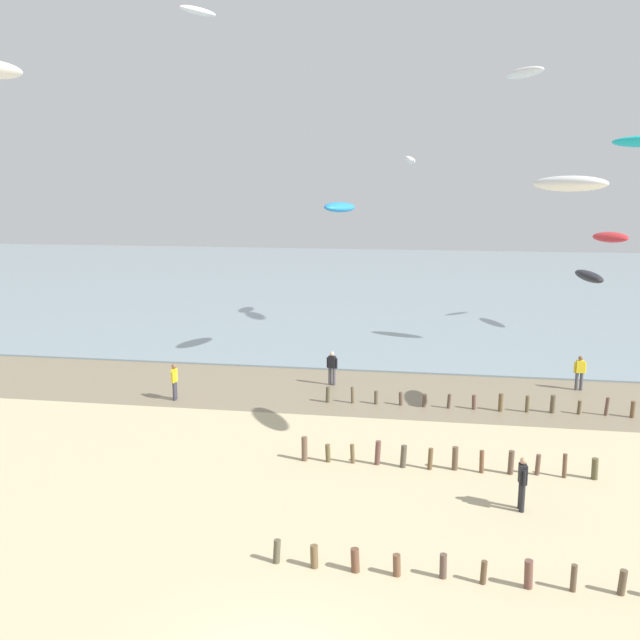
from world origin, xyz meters
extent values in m
cube|color=#84755B|center=(0.00, 19.70, 0.00)|extent=(120.00, 7.35, 0.01)
cube|color=#7F939E|center=(0.00, 58.37, 0.05)|extent=(160.00, 70.00, 0.10)
cylinder|color=brown|center=(-0.80, 4.29, 0.32)|extent=(0.21, 0.21, 0.65)
cylinder|color=brown|center=(0.21, 4.22, 0.31)|extent=(0.22, 0.21, 0.62)
cylinder|color=brown|center=(1.28, 4.20, 0.31)|extent=(0.25, 0.23, 0.64)
cylinder|color=brown|center=(2.34, 4.17, 0.29)|extent=(0.22, 0.21, 0.59)
cylinder|color=brown|center=(3.50, 4.26, 0.33)|extent=(0.19, 0.20, 0.66)
cylinder|color=brown|center=(4.49, 4.17, 0.30)|extent=(0.17, 0.17, 0.61)
cylinder|color=brown|center=(5.56, 4.15, 0.37)|extent=(0.23, 0.23, 0.76)
cylinder|color=brown|center=(6.63, 4.19, 0.35)|extent=(0.15, 0.16, 0.71)
cylinder|color=brown|center=(7.77, 4.23, 0.32)|extent=(0.21, 0.19, 0.65)
cylinder|color=brown|center=(-1.33, 11.10, 0.44)|extent=(0.22, 0.23, 0.88)
cylinder|color=brown|center=(-0.48, 11.11, 0.32)|extent=(0.20, 0.18, 0.66)
cylinder|color=brown|center=(0.41, 11.13, 0.35)|extent=(0.18, 0.18, 0.71)
cylinder|color=brown|center=(1.31, 11.13, 0.44)|extent=(0.23, 0.23, 0.90)
cylinder|color=brown|center=(2.22, 11.07, 0.40)|extent=(0.24, 0.23, 0.81)
cylinder|color=brown|center=(3.15, 11.03, 0.38)|extent=(0.19, 0.18, 0.77)
cylinder|color=brown|center=(4.00, 11.13, 0.42)|extent=(0.21, 0.23, 0.84)
cylinder|color=brown|center=(4.90, 11.04, 0.40)|extent=(0.17, 0.19, 0.80)
cylinder|color=brown|center=(5.88, 11.05, 0.42)|extent=(0.21, 0.22, 0.85)
cylinder|color=brown|center=(6.78, 11.13, 0.37)|extent=(0.18, 0.19, 0.75)
cylinder|color=brown|center=(7.65, 11.08, 0.42)|extent=(0.15, 0.17, 0.84)
cylinder|color=brown|center=(8.62, 11.09, 0.37)|extent=(0.23, 0.24, 0.75)
cylinder|color=brown|center=(-1.50, 17.87, 0.37)|extent=(0.22, 0.21, 0.75)
cylinder|color=brown|center=(-0.38, 17.94, 0.38)|extent=(0.17, 0.16, 0.77)
cylinder|color=brown|center=(0.69, 17.98, 0.31)|extent=(0.18, 0.18, 0.62)
cylinder|color=brown|center=(1.80, 18.00, 0.30)|extent=(0.19, 0.18, 0.62)
cylinder|color=brown|center=(2.85, 17.91, 0.30)|extent=(0.18, 0.20, 0.60)
cylinder|color=brown|center=(3.94, 17.89, 0.33)|extent=(0.19, 0.19, 0.68)
cylinder|color=brown|center=(5.03, 17.95, 0.33)|extent=(0.20, 0.20, 0.66)
cylinder|color=brown|center=(6.17, 17.87, 0.40)|extent=(0.22, 0.24, 0.81)
cylinder|color=brown|center=(7.30, 17.91, 0.38)|extent=(0.17, 0.20, 0.76)
cylinder|color=brown|center=(8.38, 17.99, 0.40)|extent=(0.22, 0.25, 0.82)
cylinder|color=brown|center=(9.49, 18.00, 0.30)|extent=(0.18, 0.16, 0.61)
cylinder|color=brown|center=(10.62, 18.00, 0.41)|extent=(0.19, 0.19, 0.83)
cylinder|color=brown|center=(11.65, 17.90, 0.36)|extent=(0.21, 0.20, 0.73)
cylinder|color=#4C4C56|center=(-1.83, 20.67, 0.44)|extent=(0.16, 0.16, 0.88)
cylinder|color=#4C4C56|center=(-1.61, 20.62, 0.44)|extent=(0.16, 0.16, 0.88)
cube|color=black|center=(-1.72, 20.64, 1.18)|extent=(0.40, 0.29, 0.60)
sphere|color=beige|center=(-1.72, 20.64, 1.60)|extent=(0.22, 0.22, 0.22)
cylinder|color=black|center=(-1.95, 20.70, 1.13)|extent=(0.09, 0.09, 0.52)
cylinder|color=black|center=(-1.49, 20.59, 1.13)|extent=(0.09, 0.09, 0.52)
cylinder|color=#4C4C56|center=(10.31, 21.72, 0.44)|extent=(0.16, 0.16, 0.88)
cylinder|color=#4C4C56|center=(10.09, 21.71, 0.44)|extent=(0.16, 0.16, 0.88)
cube|color=yellow|center=(10.20, 21.71, 1.18)|extent=(0.37, 0.24, 0.60)
sphere|color=brown|center=(10.20, 21.71, 1.60)|extent=(0.22, 0.22, 0.22)
cylinder|color=yellow|center=(10.44, 21.72, 1.13)|extent=(0.09, 0.09, 0.52)
cylinder|color=yellow|center=(9.96, 21.70, 1.13)|extent=(0.09, 0.09, 0.52)
cylinder|color=#383842|center=(-8.56, 17.23, 0.44)|extent=(0.16, 0.16, 0.88)
cylinder|color=#383842|center=(-8.53, 17.01, 0.44)|extent=(0.16, 0.16, 0.88)
cube|color=yellow|center=(-8.54, 17.12, 1.18)|extent=(0.27, 0.39, 0.60)
sphere|color=brown|center=(-8.54, 17.12, 1.60)|extent=(0.22, 0.22, 0.22)
cylinder|color=yellow|center=(-8.58, 17.36, 1.13)|extent=(0.09, 0.09, 0.52)
cylinder|color=yellow|center=(-8.51, 16.88, 1.13)|extent=(0.09, 0.09, 0.52)
cylinder|color=#232328|center=(5.89, 8.48, 0.44)|extent=(0.16, 0.16, 0.88)
cylinder|color=#232328|center=(5.91, 8.26, 0.44)|extent=(0.16, 0.16, 0.88)
cube|color=black|center=(5.90, 8.37, 1.18)|extent=(0.24, 0.37, 0.60)
sphere|color=tan|center=(5.90, 8.37, 1.60)|extent=(0.22, 0.22, 0.22)
cylinder|color=black|center=(5.89, 8.61, 1.13)|extent=(0.09, 0.09, 0.52)
cylinder|color=black|center=(5.92, 8.13, 1.13)|extent=(0.09, 0.09, 0.52)
ellipsoid|color=white|center=(8.06, 32.19, 16.29)|extent=(2.67, 3.51, 0.64)
ellipsoid|color=black|center=(9.28, 17.13, 6.13)|extent=(1.15, 2.67, 0.58)
ellipsoid|color=white|center=(-13.71, 37.30, 21.73)|extent=(2.59, 3.32, 0.69)
ellipsoid|color=white|center=(1.31, 36.08, 11.45)|extent=(1.05, 2.64, 0.70)
ellipsoid|color=red|center=(14.46, 35.55, 6.43)|extent=(2.47, 3.75, 0.91)
ellipsoid|color=white|center=(7.34, 12.09, 9.80)|extent=(2.65, 3.26, 0.53)
ellipsoid|color=#2384D1|center=(-1.99, 25.27, 8.60)|extent=(2.06, 3.42, 0.70)
camera|label=1|loc=(2.97, -11.71, 9.74)|focal=38.37mm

